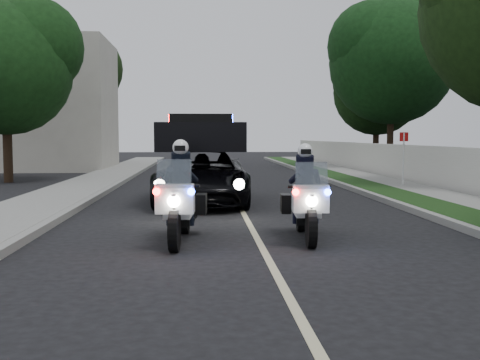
% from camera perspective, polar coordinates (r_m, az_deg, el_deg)
% --- Properties ---
extents(ground, '(120.00, 120.00, 0.00)m').
position_cam_1_polar(ground, '(6.44, 5.31, -12.36)').
color(ground, black).
rests_on(ground, ground).
extents(curb_right, '(0.20, 60.00, 0.15)m').
position_cam_1_polar(curb_right, '(16.97, 13.67, -1.74)').
color(curb_right, gray).
rests_on(curb_right, ground).
extents(grass_verge, '(1.20, 60.00, 0.16)m').
position_cam_1_polar(grass_verge, '(17.19, 15.90, -1.69)').
color(grass_verge, '#193814').
rests_on(grass_verge, ground).
extents(sidewalk_right, '(1.40, 60.00, 0.16)m').
position_cam_1_polar(sidewalk_right, '(17.67, 19.87, -1.62)').
color(sidewalk_right, gray).
rests_on(sidewalk_right, ground).
extents(curb_left, '(0.20, 60.00, 0.15)m').
position_cam_1_polar(curb_left, '(16.49, -14.67, -1.93)').
color(curb_left, gray).
rests_on(curb_left, ground).
extents(sidewalk_left, '(2.00, 60.00, 0.16)m').
position_cam_1_polar(sidewalk_left, '(16.73, -18.37, -1.91)').
color(sidewalk_left, gray).
rests_on(sidewalk_left, ground).
extents(building_far, '(8.00, 6.00, 7.00)m').
position_cam_1_polar(building_far, '(33.37, -19.62, 6.99)').
color(building_far, '#A8A396').
rests_on(building_far, ground).
extents(lane_marking, '(0.12, 50.00, 0.01)m').
position_cam_1_polar(lane_marking, '(16.23, -0.29, -2.14)').
color(lane_marking, '#BFB78C').
rests_on(lane_marking, ground).
extents(police_moto_left, '(0.88, 2.16, 1.80)m').
position_cam_1_polar(police_moto_left, '(10.18, -5.94, -6.12)').
color(police_moto_left, silver).
rests_on(police_moto_left, ground).
extents(police_moto_right, '(0.85, 2.08, 1.73)m').
position_cam_1_polar(police_moto_right, '(10.48, 6.51, -5.82)').
color(police_moto_right, white).
rests_on(police_moto_right, ground).
extents(police_suv, '(2.54, 5.37, 2.59)m').
position_cam_1_polar(police_suv, '(15.87, -3.82, -2.31)').
color(police_suv, black).
rests_on(police_suv, ground).
extents(bicycle, '(0.64, 1.64, 0.85)m').
position_cam_1_polar(bicycle, '(28.45, -6.12, 0.65)').
color(bicycle, black).
rests_on(bicycle, ground).
extents(cyclist, '(0.62, 0.44, 1.64)m').
position_cam_1_polar(cyclist, '(28.45, -6.12, 0.65)').
color(cyclist, black).
rests_on(cyclist, ground).
extents(sign_post, '(0.34, 0.34, 2.05)m').
position_cam_1_polar(sign_post, '(20.76, 15.89, -0.88)').
color(sign_post, '#AC0C20').
rests_on(sign_post, ground).
extents(tree_right_d, '(7.46, 7.46, 11.51)m').
position_cam_1_polar(tree_right_d, '(33.19, 14.65, 1.07)').
color(tree_right_d, '#133913').
rests_on(tree_right_d, ground).
extents(tree_right_e, '(6.66, 6.66, 8.77)m').
position_cam_1_polar(tree_right_e, '(36.16, 13.32, 1.36)').
color(tree_right_e, black).
rests_on(tree_right_e, ground).
extents(tree_left_near, '(5.88, 5.88, 8.74)m').
position_cam_1_polar(tree_left_near, '(24.69, -22.01, -0.22)').
color(tree_left_near, '#153A13').
rests_on(tree_left_near, ground).
extents(tree_left_far, '(7.36, 7.36, 9.74)m').
position_cam_1_polar(tree_left_far, '(37.67, -16.54, 1.41)').
color(tree_left_far, black).
rests_on(tree_left_far, ground).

